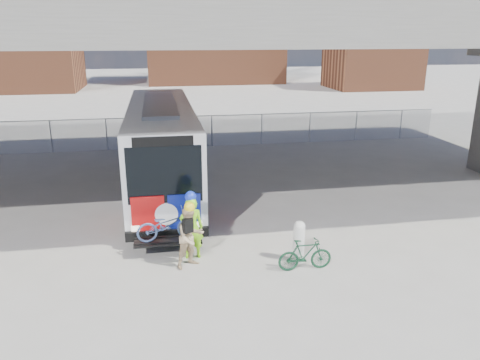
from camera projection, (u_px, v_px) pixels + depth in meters
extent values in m
plane|color=#9E9991|center=(225.00, 224.00, 16.31)|extent=(160.00, 160.00, 0.00)
cube|color=silver|center=(162.00, 143.00, 19.68)|extent=(2.55, 12.00, 3.20)
cube|color=black|center=(161.00, 126.00, 19.96)|extent=(2.61, 11.00, 1.28)
cube|color=black|center=(164.00, 175.00, 13.97)|extent=(2.24, 0.12, 1.76)
cube|color=black|center=(163.00, 141.00, 13.67)|extent=(1.78, 0.12, 0.30)
cube|color=black|center=(167.00, 234.00, 14.44)|extent=(2.55, 0.20, 0.30)
cube|color=#AE0D0D|center=(148.00, 215.00, 14.18)|extent=(1.00, 0.08, 1.20)
cube|color=navy|center=(185.00, 213.00, 14.36)|extent=(1.00, 0.08, 1.20)
cylinder|color=silver|center=(166.00, 214.00, 14.25)|extent=(0.70, 0.06, 0.70)
cube|color=gray|center=(160.00, 104.00, 19.18)|extent=(1.28, 7.20, 0.14)
cube|color=black|center=(168.00, 241.00, 13.97)|extent=(2.00, 0.70, 0.06)
cylinder|color=black|center=(131.00, 215.00, 15.78)|extent=(0.30, 1.00, 1.00)
cylinder|color=black|center=(200.00, 211.00, 16.17)|extent=(0.30, 1.00, 1.00)
cylinder|color=black|center=(139.00, 154.00, 23.86)|extent=(0.30, 1.00, 1.00)
cylinder|color=black|center=(184.00, 152.00, 24.25)|extent=(0.30, 1.00, 1.00)
cube|color=#AE0D0D|center=(126.00, 188.00, 16.08)|extent=(0.06, 2.60, 1.70)
cube|color=navy|center=(128.00, 174.00, 17.59)|extent=(0.06, 1.40, 1.70)
cube|color=#AE0D0D|center=(202.00, 184.00, 16.52)|extent=(0.06, 2.60, 1.70)
cube|color=navy|center=(198.00, 171.00, 18.02)|extent=(0.06, 1.40, 1.70)
imported|color=#3D5486|center=(167.00, 225.00, 13.82)|extent=(1.88, 0.88, 0.95)
cube|color=#605E59|center=(208.00, 23.00, 18.06)|extent=(40.00, 16.00, 1.50)
cube|color=#605E59|center=(208.00, 1.00, 17.82)|extent=(40.00, 0.60, 0.80)
cylinder|color=gray|center=(51.00, 137.00, 25.98)|extent=(0.06, 0.06, 1.80)
cylinder|color=gray|center=(125.00, 134.00, 26.65)|extent=(0.06, 0.06, 1.80)
cylinder|color=gray|center=(195.00, 132.00, 27.32)|extent=(0.06, 0.06, 1.80)
cylinder|color=gray|center=(262.00, 129.00, 27.99)|extent=(0.06, 0.06, 1.80)
cylinder|color=gray|center=(325.00, 127.00, 28.66)|extent=(0.06, 0.06, 1.80)
cylinder|color=gray|center=(386.00, 125.00, 29.32)|extent=(0.06, 0.06, 1.80)
plane|color=gray|center=(195.00, 132.00, 27.32)|extent=(30.00, 0.00, 30.00)
cube|color=gray|center=(195.00, 116.00, 27.04)|extent=(30.00, 0.05, 0.04)
cube|color=brown|center=(15.00, 47.00, 54.11)|extent=(14.00, 10.00, 10.00)
cube|color=brown|center=(213.00, 37.00, 64.40)|extent=(18.00, 12.00, 12.00)
cube|color=brown|center=(372.00, 55.00, 56.72)|extent=(10.00, 8.00, 8.00)
cylinder|color=white|center=(299.00, 244.00, 13.50)|extent=(0.33, 0.33, 1.10)
sphere|color=white|center=(299.00, 226.00, 13.34)|extent=(0.33, 0.33, 0.33)
imported|color=#92FB1A|center=(192.00, 228.00, 13.65)|extent=(0.69, 0.46, 1.89)
sphere|color=#1731CB|center=(191.00, 197.00, 13.36)|extent=(0.33, 0.33, 0.33)
imported|color=tan|center=(190.00, 237.00, 13.13)|extent=(1.08, 1.01, 1.77)
sphere|color=yellow|center=(189.00, 207.00, 12.86)|extent=(0.31, 0.31, 0.31)
cube|color=black|center=(188.00, 226.00, 12.82)|extent=(0.32, 0.28, 0.40)
imported|color=#144026|center=(305.00, 255.00, 13.04)|extent=(1.54, 0.44, 0.93)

